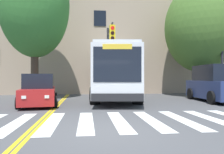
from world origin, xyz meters
name	(u,v)px	position (x,y,z in m)	size (l,w,h in m)	color
ground_plane	(108,131)	(0.00, 0.00, 0.00)	(120.00, 120.00, 0.00)	#4C4C4F
crosswalk	(86,121)	(-0.60, 1.38, 0.00)	(11.88, 3.82, 0.01)	white
lane_line_yellow_inner	(69,93)	(-2.20, 15.38, 0.00)	(0.12, 36.00, 0.01)	gold
lane_line_yellow_outer	(70,93)	(-2.04, 15.38, 0.00)	(0.12, 36.00, 0.01)	gold
city_bus	(116,73)	(1.53, 9.33, 1.80)	(3.89, 11.25, 3.32)	white
car_red_near_lane	(39,91)	(-3.11, 6.08, 0.78)	(2.29, 4.22, 1.70)	#AD1E1E
car_navy_far_lane	(215,84)	(7.49, 6.71, 1.08)	(2.45, 4.90, 2.29)	navy
car_white_behind_bus	(106,83)	(1.79, 18.73, 0.83)	(1.98, 4.24, 1.80)	white
traffic_light_overhead	(110,48)	(1.03, 8.65, 3.49)	(0.35, 3.48, 5.22)	#28282D
street_tree_curbside_large	(201,27)	(8.51, 10.24, 5.53)	(6.06, 6.56, 9.12)	brown
street_tree_curbside_small	(35,4)	(-4.10, 9.55, 6.62)	(6.53, 6.61, 10.39)	#4C3D2D
building_facade	(54,30)	(-3.87, 17.00, 6.48)	(34.28, 7.00, 12.95)	tan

